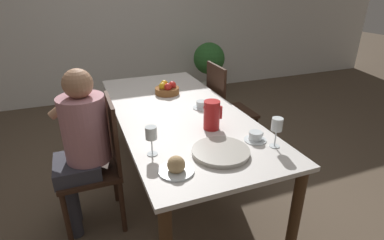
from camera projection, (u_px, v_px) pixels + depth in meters
The scene contains 15 objects.
ground_plane at pixel (179, 186), 2.71m from camera, with size 20.00×20.00×0.00m, color brown.
wall_back at pixel (119, 12), 4.42m from camera, with size 10.00×0.06×2.60m.
dining_table at pixel (178, 120), 2.44m from camera, with size 0.95×2.13×0.74m.
chair_person_side at pixel (99, 162), 2.13m from camera, with size 0.42×0.42×0.97m.
chair_opposite at pixel (226, 108), 3.06m from camera, with size 0.42×0.42×0.97m.
person_seated at pixel (81, 140), 2.01m from camera, with size 0.39×0.41×1.20m.
red_pitcher at pixel (212, 115), 2.06m from camera, with size 0.14×0.11×0.20m.
wine_glass_water at pixel (277, 126), 1.81m from camera, with size 0.07×0.07×0.19m.
wine_glass_juice at pixel (151, 135), 1.73m from camera, with size 0.07×0.07×0.18m.
teacup_near_person at pixel (255, 137), 1.93m from camera, with size 0.14×0.14×0.06m.
teacup_across at pixel (202, 105), 2.44m from camera, with size 0.14×0.14×0.06m.
serving_tray at pixel (221, 152), 1.78m from camera, with size 0.35×0.35×0.03m.
bread_plate at pixel (176, 167), 1.60m from camera, with size 0.20×0.20×0.10m.
fruit_bowl at pixel (167, 89), 2.76m from camera, with size 0.22×0.22×0.12m.
potted_plant at pixel (209, 61), 4.70m from camera, with size 0.49×0.49×0.86m.
Camera 1 is at (-0.71, -2.11, 1.66)m, focal length 28.00 mm.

